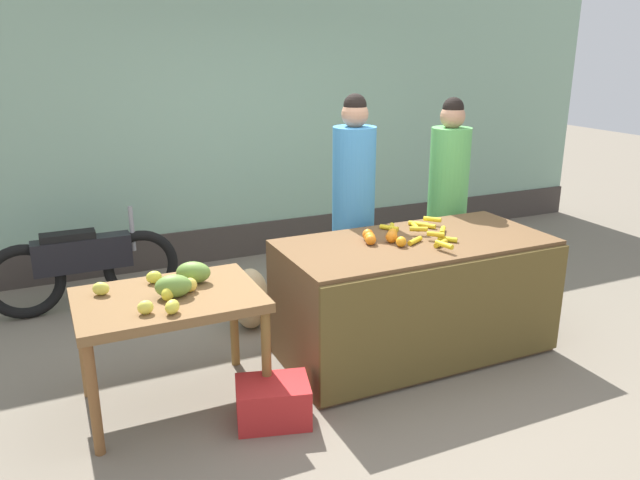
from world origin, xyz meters
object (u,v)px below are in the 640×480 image
at_px(vendor_woman_blue_shirt, 353,210).
at_px(produce_sack, 250,299).
at_px(vendor_woman_green_shirt, 447,201).
at_px(produce_crate, 273,402).
at_px(parked_motorcycle, 84,265).

bearing_deg(vendor_woman_blue_shirt, produce_sack, 168.62).
bearing_deg(vendor_woman_green_shirt, produce_crate, -150.23).
distance_m(vendor_woman_blue_shirt, vendor_woman_green_shirt, 0.95).
height_order(vendor_woman_green_shirt, produce_crate, vendor_woman_green_shirt).
relative_size(produce_crate, produce_sack, 0.88).
relative_size(parked_motorcycle, produce_sack, 3.19).
relative_size(vendor_woman_blue_shirt, produce_crate, 4.21).
height_order(vendor_woman_green_shirt, produce_sack, vendor_woman_green_shirt).
xyz_separation_m(vendor_woman_blue_shirt, produce_sack, (-0.83, 0.17, -0.69)).
bearing_deg(vendor_woman_blue_shirt, parked_motorcycle, 150.85).
height_order(vendor_woman_green_shirt, parked_motorcycle, vendor_woman_green_shirt).
bearing_deg(vendor_woman_green_shirt, parked_motorcycle, 159.91).
height_order(produce_crate, produce_sack, produce_sack).
bearing_deg(vendor_woman_blue_shirt, vendor_woman_green_shirt, 2.44).
bearing_deg(parked_motorcycle, vendor_woman_blue_shirt, -29.15).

